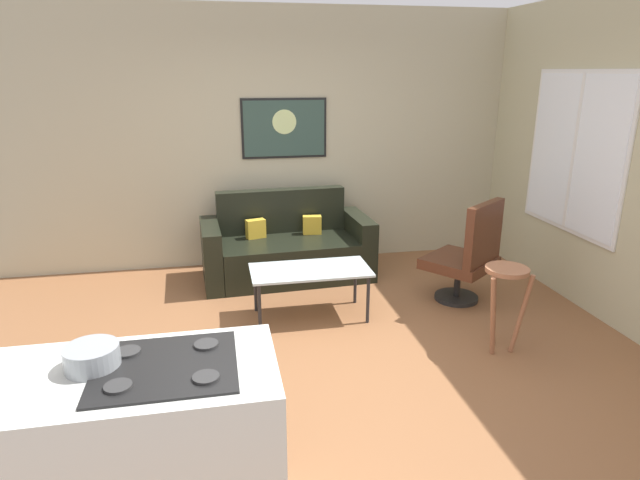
% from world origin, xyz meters
% --- Properties ---
extents(ground, '(6.40, 6.40, 0.04)m').
position_xyz_m(ground, '(0.00, 0.00, -0.02)').
color(ground, brown).
extents(back_wall, '(6.40, 0.05, 2.80)m').
position_xyz_m(back_wall, '(0.00, 2.42, 1.40)').
color(back_wall, '#B4AD8D').
rests_on(back_wall, ground).
extents(right_wall, '(0.05, 6.40, 2.80)m').
position_xyz_m(right_wall, '(2.62, 0.30, 1.40)').
color(right_wall, '#B6AF89').
rests_on(right_wall, ground).
extents(couch, '(1.80, 0.91, 0.90)m').
position_xyz_m(couch, '(-0.01, 1.89, 0.30)').
color(couch, black).
rests_on(couch, ground).
extents(coffee_table, '(1.05, 0.52, 0.46)m').
position_xyz_m(coffee_table, '(0.06, 0.83, 0.42)').
color(coffee_table, silver).
rests_on(coffee_table, ground).
extents(armchair, '(0.82, 0.81, 1.00)m').
position_xyz_m(armchair, '(1.58, 0.86, 0.47)').
color(armchair, black).
rests_on(armchair, ground).
extents(bar_stool, '(0.38, 0.37, 0.70)m').
position_xyz_m(bar_stool, '(1.43, -0.07, 0.54)').
color(bar_stool, '#995F40').
rests_on(bar_stool, ground).
extents(kitchen_counter, '(1.48, 0.65, 0.95)m').
position_xyz_m(kitchen_counter, '(-1.23, -1.45, 0.47)').
color(kitchen_counter, silver).
rests_on(kitchen_counter, ground).
extents(mixing_bowl, '(0.23, 0.23, 0.10)m').
position_xyz_m(mixing_bowl, '(-1.27, -1.39, 0.98)').
color(mixing_bowl, '#90969B').
rests_on(mixing_bowl, kitchen_counter).
extents(wall_painting, '(0.94, 0.03, 0.65)m').
position_xyz_m(wall_painting, '(0.06, 2.38, 1.53)').
color(wall_painting, black).
extents(window, '(0.03, 1.37, 1.49)m').
position_xyz_m(window, '(2.59, 0.90, 1.40)').
color(window, silver).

